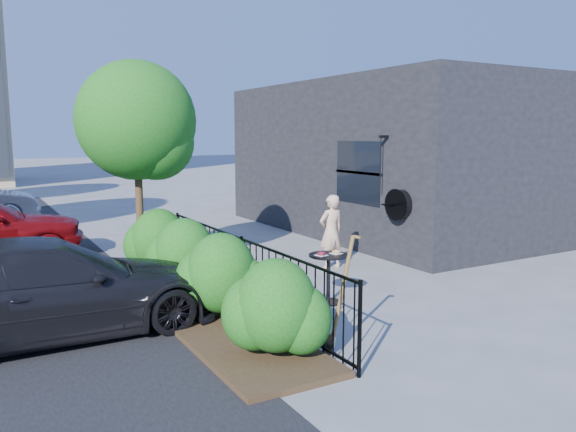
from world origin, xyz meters
TOP-DOWN VIEW (x-y plane):
  - ground at (0.00, 0.00)m, footprint 120.00×120.00m
  - shop_building at (5.50, 4.50)m, footprint 6.22×9.00m
  - fence at (-1.50, 0.00)m, footprint 0.05×6.05m
  - planting_bed at (-2.20, 0.00)m, footprint 1.30×6.00m
  - shrubs at (-2.10, 0.10)m, footprint 1.10×5.60m
  - patio_tree at (-2.24, 2.76)m, footprint 2.20×2.20m
  - cafe_table at (-0.26, -0.55)m, footprint 0.62×0.62m
  - woman at (1.09, 1.37)m, footprint 0.55×0.37m
  - shovel at (-1.26, -2.28)m, footprint 0.49×0.19m
  - car_darkgrey at (-4.28, 0.05)m, footprint 4.55×1.92m

SIDE VIEW (x-z plane):
  - ground at x=0.00m, z-range 0.00..0.00m
  - planting_bed at x=-2.20m, z-range 0.00..0.08m
  - cafe_table at x=-0.26m, z-range 0.12..0.96m
  - fence at x=-1.50m, z-range 0.01..1.11m
  - shovel at x=-1.26m, z-range -0.09..1.38m
  - car_darkgrey at x=-4.28m, z-range 0.00..1.31m
  - shrubs at x=-2.10m, z-range 0.08..1.32m
  - woman at x=1.09m, z-range 0.00..1.48m
  - shop_building at x=5.50m, z-range 0.00..4.00m
  - patio_tree at x=-2.24m, z-range 0.79..4.73m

